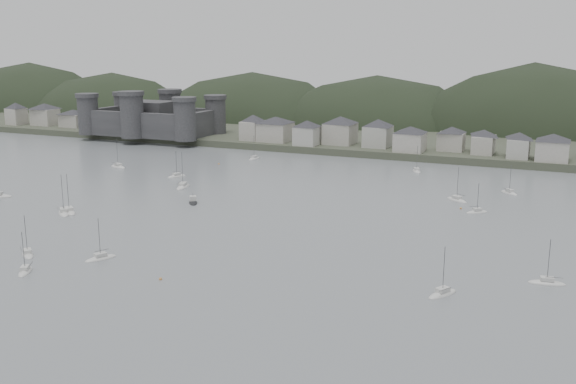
% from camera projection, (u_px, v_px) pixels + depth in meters
% --- Properties ---
extents(ground, '(900.00, 900.00, 0.00)m').
position_uv_depth(ground, '(117.00, 311.00, 114.65)').
color(ground, slate).
rests_on(ground, ground).
extents(far_shore_land, '(900.00, 250.00, 3.00)m').
position_uv_depth(far_shore_land, '(440.00, 123.00, 377.41)').
color(far_shore_land, '#383D2D').
rests_on(far_shore_land, ground).
extents(forested_ridge, '(851.55, 103.94, 102.57)m').
position_uv_depth(forested_ridge, '(439.00, 152.00, 355.51)').
color(forested_ridge, black).
rests_on(forested_ridge, ground).
extents(castle, '(66.00, 43.00, 20.00)m').
position_uv_depth(castle, '(152.00, 118.00, 319.90)').
color(castle, '#333335').
rests_on(castle, far_shore_land).
extents(waterfront_town, '(451.48, 28.46, 12.92)m').
position_uv_depth(waterfront_town, '(515.00, 142.00, 256.30)').
color(waterfront_town, '#A3A095').
rests_on(waterfront_town, far_shore_land).
extents(sailboat_lead, '(5.66, 7.69, 10.22)m').
position_uv_depth(sailboat_lead, '(442.00, 294.00, 121.80)').
color(sailboat_lead, silver).
rests_on(sailboat_lead, ground).
extents(moored_fleet, '(237.64, 177.98, 13.53)m').
position_uv_depth(moored_fleet, '(191.00, 213.00, 180.97)').
color(moored_fleet, silver).
rests_on(moored_fleet, ground).
extents(motor_launch_far, '(5.91, 7.02, 3.65)m').
position_uv_depth(motor_launch_far, '(193.00, 202.00, 192.76)').
color(motor_launch_far, black).
rests_on(motor_launch_far, ground).
extents(mooring_buoys, '(159.07, 154.33, 0.70)m').
position_uv_depth(mooring_buoys, '(348.00, 237.00, 158.06)').
color(mooring_buoys, '#C28140').
rests_on(mooring_buoys, ground).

